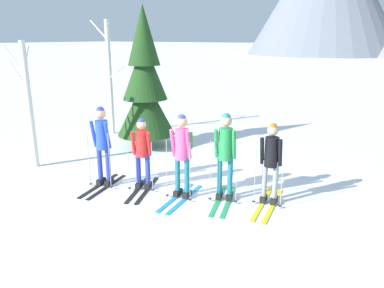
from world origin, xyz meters
name	(u,v)px	position (x,y,z in m)	size (l,w,h in m)	color
ground_plane	(178,194)	(0.00, 0.00, 0.00)	(400.00, 400.00, 0.00)	white
skier_in_blue	(102,142)	(-1.75, -0.46, 1.04)	(0.63, 1.58, 1.85)	black
skier_in_red	(142,152)	(-0.85, -0.15, 0.88)	(0.85, 1.56, 1.63)	black
skier_in_pink	(182,151)	(0.15, -0.06, 1.04)	(0.61, 1.65, 1.82)	#1E84D1
skier_in_green	(225,151)	(0.97, 0.30, 1.08)	(0.76, 1.62, 1.87)	green
skier_in_black	(271,161)	(1.84, 0.61, 0.93)	(0.60, 1.77, 1.71)	yellow
pine_tree_near	(145,85)	(-2.89, 2.54, 1.95)	(1.76, 1.76, 4.26)	#51381E
birch_tree_tall	(29,102)	(-4.28, -0.45, 1.72)	(0.91, 0.47, 3.25)	silver
birch_tree_slender	(110,77)	(-5.00, 3.25, 1.99)	(1.15, 0.35, 3.88)	silver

